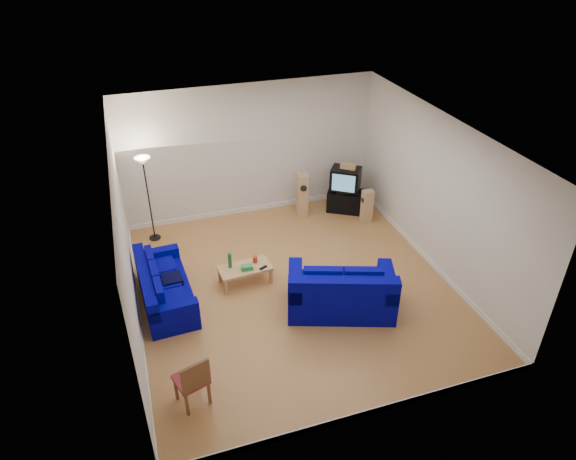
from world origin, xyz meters
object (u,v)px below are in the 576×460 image
object	(u,v)px
sofa_three_seat	(163,290)
tv_stand	(345,201)
sofa_loveseat	(341,294)
coffee_table	(245,269)
television	(345,179)

from	to	relation	value
sofa_three_seat	tv_stand	xyz separation A→B (m)	(4.71, 2.19, -0.02)
sofa_loveseat	coffee_table	size ratio (longest dim) A/B	2.05
sofa_three_seat	coffee_table	xyz separation A→B (m)	(1.62, 0.10, 0.03)
television	coffee_table	bearing A→B (deg)	-111.07
sofa_three_seat	television	distance (m)	5.18
sofa_three_seat	tv_stand	world-z (taller)	sofa_three_seat
sofa_loveseat	sofa_three_seat	bearing A→B (deg)	177.21
tv_stand	coffee_table	bearing A→B (deg)	-114.85
sofa_loveseat	tv_stand	size ratio (longest dim) A/B	2.53
sofa_loveseat	tv_stand	bearing A→B (deg)	84.42
television	sofa_three_seat	bearing A→B (deg)	-120.34
television	sofa_loveseat	bearing A→B (deg)	-79.75
tv_stand	television	size ratio (longest dim) A/B	1.02
coffee_table	tv_stand	size ratio (longest dim) A/B	1.23
sofa_loveseat	television	xyz separation A→B (m)	(1.56, 3.43, 0.52)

